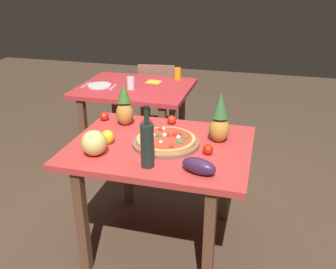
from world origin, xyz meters
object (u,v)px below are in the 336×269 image
object	(u,v)px
dining_chair	(158,95)
melon	(94,143)
pineapple_left	(220,120)
pineapple_right	(124,106)
background_table	(135,97)
tomato_beside_pepper	(104,116)
pizza	(166,139)
tomato_at_corner	(172,120)
knife_utensil	(113,87)
drinking_glass_water	(131,83)
wine_bottle	(147,144)
tomato_near_board	(147,124)
drinking_glass_juice	(178,74)
display_table	(161,158)
pizza_board	(166,143)
dinner_plate	(100,86)
eggplant	(199,166)
tomato_by_bottle	(208,149)
bell_pepper	(108,137)
napkin_folded	(154,82)
fork_utensil	(86,85)

from	to	relation	value
dining_chair	melon	size ratio (longest dim) A/B	5.51
pineapple_left	pineapple_right	world-z (taller)	pineapple_left
background_table	tomato_beside_pepper	xyz separation A→B (m)	(0.08, -0.89, 0.14)
pizza	tomato_at_corner	xyz separation A→B (m)	(-0.05, 0.35, -0.01)
pizza	knife_utensil	distance (m)	1.35
drinking_glass_water	melon	bearing A→B (deg)	-78.99
wine_bottle	tomato_near_board	xyz separation A→B (m)	(-0.17, 0.50, -0.10)
melon	drinking_glass_juice	world-z (taller)	melon
background_table	tomato_at_corner	bearing A→B (deg)	-55.13
tomato_beside_pepper	drinking_glass_water	bearing A→B (deg)	96.19
display_table	drinking_glass_juice	distance (m)	1.54
pizza_board	dining_chair	bearing A→B (deg)	107.97
background_table	dinner_plate	xyz separation A→B (m)	(-0.32, -0.09, 0.11)
melon	tomato_beside_pepper	world-z (taller)	melon
display_table	tomato_beside_pepper	world-z (taller)	tomato_beside_pepper
drinking_glass_water	knife_utensil	distance (m)	0.18
drinking_glass_juice	tomato_near_board	bearing A→B (deg)	-85.82
dining_chair	wine_bottle	bearing A→B (deg)	97.68
pizza	eggplant	xyz separation A→B (m)	(0.27, -0.30, 0.01)
pizza	knife_utensil	world-z (taller)	pizza
dining_chair	background_table	bearing A→B (deg)	79.62
wine_bottle	tomato_by_bottle	xyz separation A→B (m)	(0.30, 0.23, -0.11)
drinking_glass_water	bell_pepper	bearing A→B (deg)	-76.91
tomato_at_corner	dinner_plate	distance (m)	1.16
napkin_folded	tomato_beside_pepper	bearing A→B (deg)	-92.95
tomato_by_bottle	pizza_board	bearing A→B (deg)	167.51
display_table	tomato_near_board	bearing A→B (deg)	128.07
drinking_glass_juice	dinner_plate	size ratio (longest dim) A/B	0.54
pizza_board	drinking_glass_juice	distance (m)	1.54
drinking_glass_water	background_table	bearing A→B (deg)	86.74
pizza_board	fork_utensil	bearing A→B (deg)	135.26
pizza	drinking_glass_juice	size ratio (longest dim) A/B	3.16
display_table	dining_chair	bearing A→B (deg)	106.95
eggplant	tomato_near_board	world-z (taller)	eggplant
pineapple_left	melon	bearing A→B (deg)	-150.97
background_table	pizza_board	xyz separation A→B (m)	(0.63, -1.18, 0.12)
melon	dinner_plate	xyz separation A→B (m)	(-0.57, 1.32, -0.07)
tomato_beside_pepper	pizza	bearing A→B (deg)	-27.43
wine_bottle	knife_utensil	size ratio (longest dim) A/B	2.00
bell_pepper	tomato_beside_pepper	size ratio (longest dim) A/B	1.43
tomato_at_corner	tomato_beside_pepper	world-z (taller)	same
tomato_near_board	tomato_beside_pepper	bearing A→B (deg)	167.41
pineapple_left	drinking_glass_water	xyz separation A→B (m)	(-0.95, 0.94, -0.09)
eggplant	drinking_glass_water	xyz separation A→B (m)	(-0.90, 1.39, 0.01)
drinking_glass_juice	pineapple_right	bearing A→B (deg)	-93.62
pizza_board	bell_pepper	world-z (taller)	bell_pepper
pizza_board	napkin_folded	xyz separation A→B (m)	(-0.49, 1.35, -0.01)
display_table	pizza	bearing A→B (deg)	-3.54
dining_chair	tomato_near_board	distance (m)	1.70
pineapple_right	knife_utensil	world-z (taller)	pineapple_right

